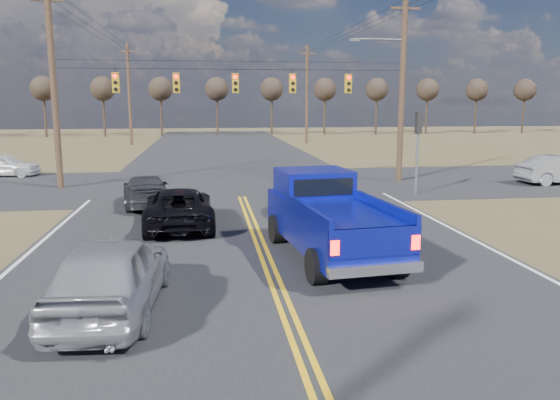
{
  "coord_description": "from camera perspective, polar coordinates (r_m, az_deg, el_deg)",
  "views": [
    {
      "loc": [
        -1.62,
        -10.86,
        4.39
      ],
      "look_at": [
        0.54,
        4.89,
        1.5
      ],
      "focal_mm": 35.0,
      "sensor_mm": 36.0,
      "label": 1
    }
  ],
  "objects": [
    {
      "name": "cross_car_west",
      "position": [
        36.04,
        -26.86,
        3.27
      ],
      "size": [
        2.05,
        4.1,
        1.34
      ],
      "primitive_type": "imported",
      "rotation": [
        0.0,
        0.0,
        1.45
      ],
      "color": "white",
      "rests_on": "ground"
    },
    {
      "name": "ground",
      "position": [
        11.82,
        0.64,
        -11.49
      ],
      "size": [
        160.0,
        160.0,
        0.0
      ],
      "primitive_type": "plane",
      "color": "brown",
      "rests_on": "ground"
    },
    {
      "name": "white_car_queue",
      "position": [
        21.56,
        3.03,
        0.53
      ],
      "size": [
        1.96,
        4.58,
        1.47
      ],
      "primitive_type": "imported",
      "rotation": [
        0.0,
        0.0,
        3.05
      ],
      "color": "silver",
      "rests_on": "ground"
    },
    {
      "name": "black_suv",
      "position": [
        19.51,
        -10.51,
        -0.78
      ],
      "size": [
        2.53,
        5.12,
        1.4
      ],
      "primitive_type": "imported",
      "rotation": [
        0.0,
        0.0,
        3.18
      ],
      "color": "black",
      "rests_on": "ground"
    },
    {
      "name": "utility_poles",
      "position": [
        27.92,
        -4.58,
        11.99
      ],
      "size": [
        19.6,
        58.32,
        10.0
      ],
      "color": "#473323",
      "rests_on": "ground"
    },
    {
      "name": "dgrey_car_queue",
      "position": [
        23.73,
        -13.83,
        0.95
      ],
      "size": [
        2.49,
        4.75,
        1.31
      ],
      "primitive_type": "imported",
      "rotation": [
        0.0,
        0.0,
        3.29
      ],
      "color": "#323337",
      "rests_on": "ground"
    },
    {
      "name": "silver_suv",
      "position": [
        12.0,
        -17.2,
        -7.43
      ],
      "size": [
        2.28,
        4.98,
        1.66
      ],
      "primitive_type": "imported",
      "rotation": [
        0.0,
        0.0,
        3.08
      ],
      "color": "#989AA0",
      "rests_on": "ground"
    },
    {
      "name": "pickup_truck",
      "position": [
        15.53,
        5.09,
        -1.85
      ],
      "size": [
        3.02,
        6.43,
        2.33
      ],
      "rotation": [
        0.0,
        0.0,
        0.11
      ],
      "color": "black",
      "rests_on": "ground"
    },
    {
      "name": "signal_gantry",
      "position": [
        28.73,
        -3.65,
        11.63
      ],
      "size": [
        19.6,
        4.83,
        10.0
      ],
      "color": "#473323",
      "rests_on": "ground"
    },
    {
      "name": "treeline",
      "position": [
        37.88,
        -5.47,
        12.25
      ],
      "size": [
        87.0,
        117.8,
        7.4
      ],
      "color": "#33261C",
      "rests_on": "ground"
    },
    {
      "name": "road_main",
      "position": [
        21.38,
        -3.3,
        -1.56
      ],
      "size": [
        14.0,
        120.0,
        0.02
      ],
      "primitive_type": "cube",
      "color": "#28282B",
      "rests_on": "ground"
    },
    {
      "name": "road_cross",
      "position": [
        29.23,
        -4.54,
        1.64
      ],
      "size": [
        120.0,
        12.0,
        0.02
      ],
      "primitive_type": "cube",
      "color": "#28282B",
      "rests_on": "ground"
    }
  ]
}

